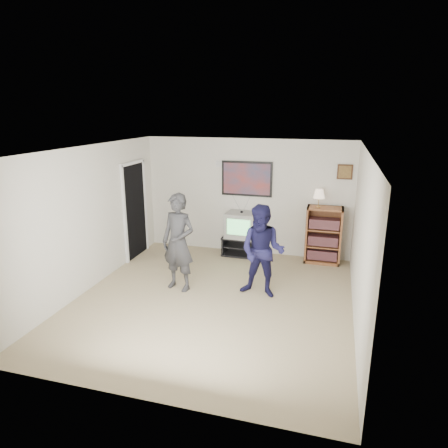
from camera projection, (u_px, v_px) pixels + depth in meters
The scene contains 13 objects.
room_shell at pixel (219, 223), 6.67m from camera, with size 4.51×5.00×2.51m.
media_stand at pixel (242, 246), 8.71m from camera, with size 0.85×0.48×0.42m.
crt_television at pixel (241, 225), 8.58m from camera, with size 0.64×0.54×0.54m, color gray, non-canonical shape.
bookshelf at pixel (323, 235), 8.21m from camera, with size 0.72×0.41×1.18m, color brown, non-canonical shape.
table_lamp at pixel (319, 198), 8.00m from camera, with size 0.23×0.23×0.37m, color beige, non-canonical shape.
person_tall at pixel (178, 242), 6.91m from camera, with size 0.63×0.41×1.72m, color #2B2B2E.
person_short at pixel (262, 251), 6.66m from camera, with size 0.77×0.60×1.59m, color #18163D.
controller_left at pixel (183, 217), 6.93m from camera, with size 0.03×0.11×0.03m, color white.
controller_right at pixel (262, 236), 6.88m from camera, with size 0.04×0.12×0.04m, color white.
poster at pixel (247, 179), 8.53m from camera, with size 1.10×0.03×0.75m, color black.
air_vent at pixel (222, 164), 8.59m from camera, with size 0.28×0.02×0.14m, color white.
small_picture at pixel (345, 172), 7.95m from camera, with size 0.30×0.03×0.30m, color black.
doorway at pixel (135, 211), 8.48m from camera, with size 0.03×0.85×2.00m, color black.
Camera 1 is at (1.83, -5.81, 3.08)m, focal length 32.00 mm.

